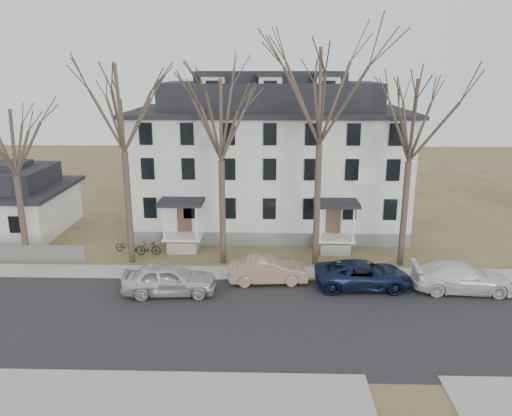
{
  "coord_description": "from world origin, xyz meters",
  "views": [
    {
      "loc": [
        -2.02,
        -20.58,
        12.33
      ],
      "look_at": [
        -2.83,
        9.0,
        3.96
      ],
      "focal_mm": 35.0,
      "sensor_mm": 36.0,
      "label": 1
    }
  ],
  "objects_px": {
    "tree_bungalow": "(11,138)",
    "tree_mid_right": "(413,115)",
    "tree_mid_left": "(220,114)",
    "tree_far_left": "(121,101)",
    "small_house": "(11,203)",
    "car_white": "(461,278)",
    "bicycle_right": "(148,249)",
    "car_silver": "(169,279)",
    "bicycle_left": "(126,247)",
    "tree_center": "(321,89)",
    "car_tan": "(268,271)",
    "boarding_house": "(270,159)",
    "car_navy": "(363,275)"
  },
  "relations": [
    {
      "from": "car_white",
      "to": "bicycle_right",
      "type": "distance_m",
      "value": 19.75
    },
    {
      "from": "tree_mid_right",
      "to": "tree_bungalow",
      "type": "bearing_deg",
      "value": 180.0
    },
    {
      "from": "car_silver",
      "to": "bicycle_left",
      "type": "bearing_deg",
      "value": 30.37
    },
    {
      "from": "car_white",
      "to": "car_silver",
      "type": "bearing_deg",
      "value": 95.29
    },
    {
      "from": "tree_far_left",
      "to": "car_tan",
      "type": "bearing_deg",
      "value": -19.11
    },
    {
      "from": "tree_far_left",
      "to": "bicycle_right",
      "type": "height_order",
      "value": "tree_far_left"
    },
    {
      "from": "car_silver",
      "to": "bicycle_left",
      "type": "xyz_separation_m",
      "value": [
        -4.27,
        6.34,
        -0.45
      ]
    },
    {
      "from": "car_tan",
      "to": "bicycle_left",
      "type": "bearing_deg",
      "value": 59.86
    },
    {
      "from": "tree_mid_right",
      "to": "tree_bungalow",
      "type": "relative_size",
      "value": 1.18
    },
    {
      "from": "small_house",
      "to": "car_white",
      "type": "xyz_separation_m",
      "value": [
        30.92,
        -10.15,
        -1.44
      ]
    },
    {
      "from": "boarding_house",
      "to": "car_silver",
      "type": "relative_size",
      "value": 3.98
    },
    {
      "from": "car_white",
      "to": "bicycle_left",
      "type": "relative_size",
      "value": 3.32
    },
    {
      "from": "car_white",
      "to": "tree_mid_left",
      "type": "bearing_deg",
      "value": 76.6
    },
    {
      "from": "tree_far_left",
      "to": "bicycle_right",
      "type": "relative_size",
      "value": 8.04
    },
    {
      "from": "tree_far_left",
      "to": "tree_mid_right",
      "type": "distance_m",
      "value": 17.52
    },
    {
      "from": "bicycle_left",
      "to": "bicycle_right",
      "type": "height_order",
      "value": "bicycle_right"
    },
    {
      "from": "tree_center",
      "to": "bicycle_right",
      "type": "bearing_deg",
      "value": 174.47
    },
    {
      "from": "car_navy",
      "to": "bicycle_right",
      "type": "xyz_separation_m",
      "value": [
        -13.6,
        4.69,
        -0.25
      ]
    },
    {
      "from": "small_house",
      "to": "bicycle_right",
      "type": "bearing_deg",
      "value": -23.39
    },
    {
      "from": "small_house",
      "to": "tree_bungalow",
      "type": "relative_size",
      "value": 0.81
    },
    {
      "from": "boarding_house",
      "to": "bicycle_left",
      "type": "height_order",
      "value": "boarding_house"
    },
    {
      "from": "car_white",
      "to": "small_house",
      "type": "bearing_deg",
      "value": 74.29
    },
    {
      "from": "tree_bungalow",
      "to": "bicycle_left",
      "type": "bearing_deg",
      "value": 14.31
    },
    {
      "from": "car_tan",
      "to": "car_white",
      "type": "relative_size",
      "value": 0.84
    },
    {
      "from": "small_house",
      "to": "bicycle_right",
      "type": "height_order",
      "value": "small_house"
    },
    {
      "from": "small_house",
      "to": "car_silver",
      "type": "height_order",
      "value": "small_house"
    },
    {
      "from": "car_tan",
      "to": "bicycle_left",
      "type": "xyz_separation_m",
      "value": [
        -9.77,
        4.66,
        -0.33
      ]
    },
    {
      "from": "small_house",
      "to": "tree_center",
      "type": "bearing_deg",
      "value": -15.08
    },
    {
      "from": "car_tan",
      "to": "car_navy",
      "type": "distance_m",
      "value": 5.52
    },
    {
      "from": "boarding_house",
      "to": "car_navy",
      "type": "xyz_separation_m",
      "value": [
        5.42,
        -11.76,
        -4.61
      ]
    },
    {
      "from": "car_silver",
      "to": "tree_mid_left",
      "type": "bearing_deg",
      "value": -32.04
    },
    {
      "from": "car_navy",
      "to": "bicycle_left",
      "type": "xyz_separation_m",
      "value": [
        -15.27,
        5.18,
        -0.33
      ]
    },
    {
      "from": "bicycle_left",
      "to": "small_house",
      "type": "bearing_deg",
      "value": 86.48
    },
    {
      "from": "tree_center",
      "to": "bicycle_left",
      "type": "distance_m",
      "value": 16.76
    },
    {
      "from": "small_house",
      "to": "car_white",
      "type": "bearing_deg",
      "value": -18.18
    },
    {
      "from": "tree_mid_left",
      "to": "tree_bungalow",
      "type": "xyz_separation_m",
      "value": [
        -13.0,
        0.0,
        -1.48
      ]
    },
    {
      "from": "car_tan",
      "to": "tree_bungalow",
      "type": "bearing_deg",
      "value": 74.36
    },
    {
      "from": "boarding_house",
      "to": "tree_far_left",
      "type": "bearing_deg",
      "value": -137.82
    },
    {
      "from": "car_tan",
      "to": "car_navy",
      "type": "height_order",
      "value": "same"
    },
    {
      "from": "tree_far_left",
      "to": "car_tan",
      "type": "distance_m",
      "value": 13.45
    },
    {
      "from": "tree_center",
      "to": "tree_far_left",
      "type": "bearing_deg",
      "value": 180.0
    },
    {
      "from": "tree_far_left",
      "to": "small_house",
      "type": "bearing_deg",
      "value": 150.61
    },
    {
      "from": "tree_bungalow",
      "to": "bicycle_right",
      "type": "xyz_separation_m",
      "value": [
        7.82,
        1.08,
        -7.61
      ]
    },
    {
      "from": "tree_bungalow",
      "to": "tree_mid_right",
      "type": "bearing_deg",
      "value": 0.0
    },
    {
      "from": "small_house",
      "to": "tree_far_left",
      "type": "relative_size",
      "value": 0.63
    },
    {
      "from": "car_silver",
      "to": "bicycle_right",
      "type": "bearing_deg",
      "value": 20.3
    },
    {
      "from": "car_navy",
      "to": "tree_mid_left",
      "type": "bearing_deg",
      "value": 65.33
    },
    {
      "from": "boarding_house",
      "to": "tree_far_left",
      "type": "distance_m",
      "value": 13.12
    },
    {
      "from": "tree_mid_left",
      "to": "car_white",
      "type": "bearing_deg",
      "value": -15.86
    },
    {
      "from": "small_house",
      "to": "car_navy",
      "type": "xyz_separation_m",
      "value": [
        25.42,
        -9.8,
        -1.48
      ]
    }
  ]
}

